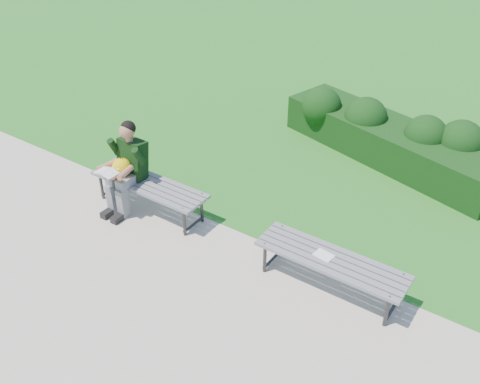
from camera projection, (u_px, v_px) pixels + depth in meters
The scene contains 7 objects.
ground at pixel (247, 236), 7.24m from camera, with size 80.00×80.00×0.00m.
walkway at pixel (161, 316), 6.03m from camera, with size 30.00×3.50×0.02m.
hedge at pixel (390, 136), 8.79m from camera, with size 3.94×1.96×0.93m.
bench_left at pixel (149, 186), 7.50m from camera, with size 1.80×0.50×0.46m.
bench_right at pixel (331, 262), 6.17m from camera, with size 1.80×0.50×0.46m.
seated_boy at pixel (126, 165), 7.41m from camera, with size 0.56×0.76×1.31m.
paper_sheet at pixel (324, 255), 6.19m from camera, with size 0.24×0.19×0.01m.
Camera 1 is at (3.11, -4.75, 4.53)m, focal length 40.00 mm.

